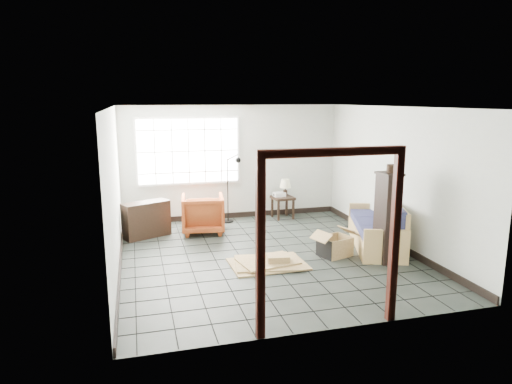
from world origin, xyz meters
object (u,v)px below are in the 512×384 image
object	(u,v)px
tall_shelf	(387,217)
armchair	(203,212)
side_table	(283,200)
futon_sofa	(379,230)

from	to	relation	value
tall_shelf	armchair	bearing A→B (deg)	134.35
side_table	tall_shelf	bearing A→B (deg)	-76.43
futon_sofa	side_table	distance (m)	2.68
futon_sofa	tall_shelf	size ratio (longest dim) A/B	1.39
armchair	tall_shelf	bearing A→B (deg)	144.06
armchair	side_table	bearing A→B (deg)	-154.43
futon_sofa	side_table	bearing A→B (deg)	133.49
futon_sofa	armchair	size ratio (longest dim) A/B	2.46
armchair	side_table	size ratio (longest dim) A/B	1.71
armchair	tall_shelf	size ratio (longest dim) A/B	0.57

